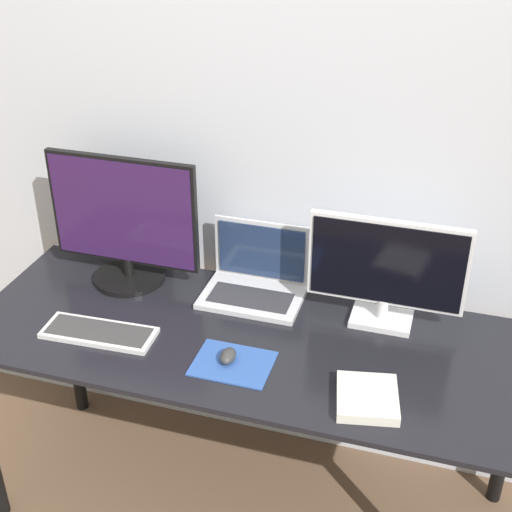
# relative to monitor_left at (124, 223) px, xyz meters

# --- Properties ---
(wall_back) EXTENTS (7.00, 0.05, 2.50)m
(wall_back) POSITION_rel_monitor_left_xyz_m (0.52, 0.21, 0.25)
(wall_back) COLOR silver
(wall_back) RESTS_ON ground_plane
(desk) EXTENTS (1.84, 0.71, 0.77)m
(desk) POSITION_rel_monitor_left_xyz_m (0.52, -0.21, -0.33)
(desk) COLOR black
(desk) RESTS_ON ground_plane
(monitor_left) EXTENTS (0.54, 0.26, 0.47)m
(monitor_left) POSITION_rel_monitor_left_xyz_m (0.00, 0.00, 0.00)
(monitor_left) COLOR black
(monitor_left) RESTS_ON desk
(monitor_right) EXTENTS (0.50, 0.14, 0.37)m
(monitor_right) POSITION_rel_monitor_left_xyz_m (0.91, 0.00, -0.03)
(monitor_right) COLOR silver
(monitor_right) RESTS_ON desk
(laptop) EXTENTS (0.35, 0.24, 0.24)m
(laptop) POSITION_rel_monitor_left_xyz_m (0.47, 0.05, -0.17)
(laptop) COLOR silver
(laptop) RESTS_ON desk
(keyboard) EXTENTS (0.37, 0.15, 0.02)m
(keyboard) POSITION_rel_monitor_left_xyz_m (0.06, -0.34, -0.22)
(keyboard) COLOR silver
(keyboard) RESTS_ON desk
(mousepad) EXTENTS (0.24, 0.19, 0.00)m
(mousepad) POSITION_rel_monitor_left_xyz_m (0.52, -0.36, -0.22)
(mousepad) COLOR #2D519E
(mousepad) RESTS_ON desk
(mouse) EXTENTS (0.05, 0.07, 0.04)m
(mouse) POSITION_rel_monitor_left_xyz_m (0.50, -0.35, -0.20)
(mouse) COLOR #333333
(mouse) RESTS_ON mousepad
(book) EXTENTS (0.20, 0.22, 0.03)m
(book) POSITION_rel_monitor_left_xyz_m (0.93, -0.41, -0.21)
(book) COLOR silver
(book) RESTS_ON desk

